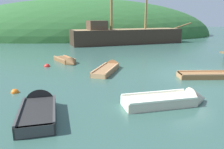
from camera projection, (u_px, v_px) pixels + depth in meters
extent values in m
plane|color=#33564C|center=(192.00, 74.00, 13.48)|extent=(120.00, 120.00, 0.00)
ellipsoid|color=#2D602D|center=(86.00, 36.00, 40.50)|extent=(47.64, 22.96, 13.14)
cube|color=#38281E|center=(127.00, 39.00, 28.80)|extent=(14.90, 5.71, 2.67)
cube|color=#997A51|center=(127.00, 30.00, 28.47)|extent=(14.28, 5.35, 0.10)
cylinder|color=olive|center=(182.00, 26.00, 31.14)|extent=(2.94, 0.70, 0.97)
cube|color=#4C3828|center=(97.00, 25.00, 26.99)|extent=(2.56, 2.63, 1.10)
cube|color=black|center=(38.00, 116.00, 7.50)|extent=(1.37, 2.51, 0.49)
cone|color=black|center=(41.00, 100.00, 8.93)|extent=(1.17, 0.71, 1.13)
cube|color=#3B3B3B|center=(35.00, 131.00, 6.39)|extent=(1.08, 0.20, 0.35)
cube|color=#3B3B3B|center=(38.00, 106.00, 7.85)|extent=(1.10, 0.26, 0.05)
cube|color=#3B3B3B|center=(36.00, 117.00, 7.05)|extent=(1.10, 0.26, 0.05)
cube|color=#3B3B3B|center=(54.00, 107.00, 7.56)|extent=(0.26, 2.38, 0.07)
cube|color=#3B3B3B|center=(20.00, 110.00, 7.30)|extent=(0.26, 2.38, 0.07)
cube|color=brown|center=(203.00, 77.00, 12.70)|extent=(2.97, 1.37, 0.39)
cube|color=#AE7B4F|center=(180.00, 76.00, 12.64)|extent=(0.24, 0.89, 0.27)
cube|color=#AE7B4F|center=(212.00, 74.00, 12.69)|extent=(0.30, 0.92, 0.05)
cube|color=#AE7B4F|center=(195.00, 74.00, 12.65)|extent=(0.30, 0.92, 0.05)
cube|color=#AE7B4F|center=(207.00, 75.00, 12.21)|extent=(2.79, 0.47, 0.07)
cube|color=#AE7B4F|center=(200.00, 71.00, 13.08)|extent=(2.79, 0.47, 0.07)
cube|color=#9E7047|center=(106.00, 71.00, 13.94)|extent=(2.19, 3.23, 0.39)
cone|color=#9E7047|center=(114.00, 65.00, 15.75)|extent=(1.14, 1.07, 0.90)
cube|color=tan|center=(98.00, 76.00, 12.52)|extent=(0.82, 0.47, 0.28)
cube|color=tan|center=(108.00, 67.00, 14.42)|extent=(0.86, 0.54, 0.05)
cube|color=tan|center=(103.00, 71.00, 13.40)|extent=(0.86, 0.54, 0.05)
cube|color=tan|center=(112.00, 68.00, 13.77)|extent=(1.38, 2.80, 0.07)
cube|color=tan|center=(99.00, 67.00, 14.00)|extent=(1.38, 2.80, 0.07)
cube|color=beige|center=(158.00, 103.00, 8.73)|extent=(2.90, 1.24, 0.47)
cone|color=beige|center=(198.00, 99.00, 9.13)|extent=(0.77, 1.05, 1.00)
cube|color=white|center=(126.00, 104.00, 8.40)|extent=(0.18, 0.96, 0.33)
cube|color=white|center=(170.00, 97.00, 8.80)|extent=(0.24, 0.98, 0.05)
cube|color=white|center=(147.00, 100.00, 8.57)|extent=(0.24, 0.98, 0.05)
cube|color=white|center=(165.00, 101.00, 8.20)|extent=(2.78, 0.27, 0.07)
cube|color=white|center=(154.00, 92.00, 9.12)|extent=(2.78, 0.27, 0.07)
cube|color=brown|center=(65.00, 61.00, 17.27)|extent=(1.79, 2.52, 0.40)
cone|color=brown|center=(72.00, 64.00, 16.08)|extent=(1.03, 0.91, 0.86)
cube|color=#AE7B4F|center=(59.00, 58.00, 18.15)|extent=(0.79, 0.44, 0.28)
cube|color=#AE7B4F|center=(67.00, 60.00, 16.90)|extent=(0.83, 0.51, 0.05)
cube|color=#AE7B4F|center=(62.00, 58.00, 17.56)|extent=(0.83, 0.51, 0.05)
cube|color=#AE7B4F|center=(59.00, 58.00, 16.99)|extent=(1.02, 2.13, 0.07)
cube|color=#AE7B4F|center=(69.00, 57.00, 17.43)|extent=(1.02, 2.13, 0.07)
sphere|color=orange|center=(15.00, 93.00, 10.21)|extent=(0.36, 0.36, 0.36)
sphere|color=red|center=(47.00, 67.00, 15.55)|extent=(0.41, 0.41, 0.41)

